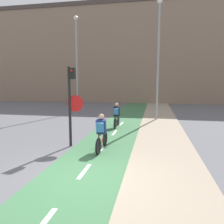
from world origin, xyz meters
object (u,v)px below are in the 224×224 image
at_px(street_lamp_sidewalk, 158,49).
at_px(street_lamp_far, 77,56).
at_px(cyclist_near, 101,133).
at_px(cyclist_far, 117,115).
at_px(traffic_light_pole, 71,98).

bearing_deg(street_lamp_sidewalk, street_lamp_far, 160.82).
height_order(street_lamp_far, cyclist_near, street_lamp_far).
bearing_deg(street_lamp_far, cyclist_near, -65.41).
distance_m(street_lamp_sidewalk, cyclist_near, 8.81).
relative_size(cyclist_near, cyclist_far, 1.03).
xyz_separation_m(street_lamp_far, street_lamp_sidewalk, (6.64, -2.31, 0.05)).
relative_size(street_lamp_far, street_lamp_sidewalk, 0.99).
xyz_separation_m(street_lamp_far, cyclist_far, (4.32, -5.39, -4.08)).
distance_m(street_lamp_far, street_lamp_sidewalk, 7.03).
height_order(street_lamp_sidewalk, cyclist_far, street_lamp_sidewalk).
height_order(cyclist_near, cyclist_far, same).
xyz_separation_m(street_lamp_sidewalk, cyclist_far, (-2.33, -3.08, -4.13)).
distance_m(street_lamp_far, cyclist_near, 11.52).
bearing_deg(cyclist_far, traffic_light_pole, -105.66).
distance_m(traffic_light_pole, cyclist_near, 1.88).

